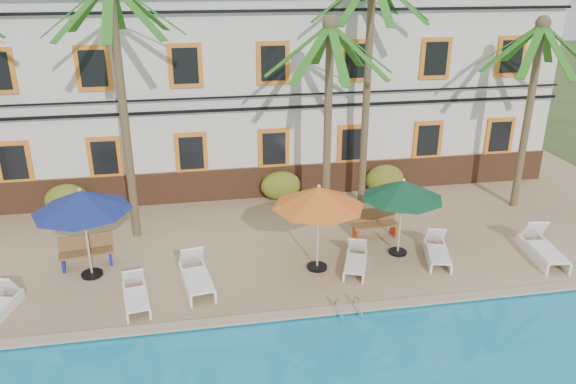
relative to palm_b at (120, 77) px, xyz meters
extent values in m
plane|color=#384C23|center=(3.41, -4.45, -5.38)|extent=(100.00, 100.00, 0.00)
cube|color=tan|center=(3.41, 0.55, -5.26)|extent=(30.00, 12.00, 0.25)
cube|color=tan|center=(3.41, -5.35, -5.10)|extent=(30.00, 0.35, 0.06)
cube|color=silver|center=(3.41, 5.55, -0.13)|extent=(25.00, 6.00, 10.00)
cube|color=brown|center=(3.41, 2.49, -4.53)|extent=(25.00, 0.12, 1.20)
cube|color=orange|center=(-4.09, 2.50, -3.23)|extent=(1.15, 0.10, 1.50)
cube|color=black|center=(-4.09, 2.45, -3.23)|extent=(0.85, 0.04, 1.20)
cube|color=orange|center=(-1.09, 2.50, -3.23)|extent=(1.15, 0.10, 1.50)
cube|color=black|center=(-1.09, 2.45, -3.23)|extent=(0.85, 0.04, 1.20)
cube|color=orange|center=(1.91, 2.50, -3.23)|extent=(1.15, 0.10, 1.50)
cube|color=black|center=(1.91, 2.45, -3.23)|extent=(0.85, 0.04, 1.20)
cube|color=orange|center=(4.91, 2.50, -3.23)|extent=(1.15, 0.10, 1.50)
cube|color=black|center=(4.91, 2.45, -3.23)|extent=(0.85, 0.04, 1.20)
cube|color=orange|center=(7.91, 2.50, -3.23)|extent=(1.15, 0.10, 1.50)
cube|color=black|center=(7.91, 2.45, -3.23)|extent=(0.85, 0.04, 1.20)
cube|color=orange|center=(10.91, 2.50, -3.23)|extent=(1.15, 0.10, 1.50)
cube|color=black|center=(10.91, 2.45, -3.23)|extent=(0.85, 0.04, 1.20)
cube|color=orange|center=(13.91, 2.50, -3.23)|extent=(1.15, 0.10, 1.50)
cube|color=black|center=(13.91, 2.45, -3.23)|extent=(0.85, 0.04, 1.20)
cube|color=orange|center=(-1.09, 2.50, -0.13)|extent=(1.15, 0.10, 1.50)
cube|color=black|center=(-1.09, 2.45, -0.13)|extent=(0.85, 0.04, 1.20)
cube|color=orange|center=(1.91, 2.50, -0.13)|extent=(1.15, 0.10, 1.50)
cube|color=black|center=(1.91, 2.45, -0.13)|extent=(0.85, 0.04, 1.20)
cube|color=orange|center=(4.91, 2.50, -0.13)|extent=(1.15, 0.10, 1.50)
cube|color=black|center=(4.91, 2.45, -0.13)|extent=(0.85, 0.04, 1.20)
cube|color=orange|center=(7.91, 2.50, -0.13)|extent=(1.15, 0.10, 1.50)
cube|color=black|center=(7.91, 2.45, -0.13)|extent=(0.85, 0.04, 1.20)
cube|color=orange|center=(10.91, 2.50, -0.13)|extent=(1.15, 0.10, 1.50)
cube|color=black|center=(10.91, 2.45, -0.13)|extent=(0.85, 0.04, 1.20)
cube|color=orange|center=(13.91, 2.50, -0.13)|extent=(1.15, 0.10, 1.50)
cube|color=black|center=(13.91, 2.45, -0.13)|extent=(0.85, 0.04, 1.20)
cube|color=black|center=(3.41, 2.35, -1.68)|extent=(25.00, 0.08, 0.10)
cube|color=black|center=(3.41, 2.35, -1.23)|extent=(25.00, 0.08, 0.06)
cube|color=black|center=(3.41, 2.35, 1.62)|extent=(25.00, 0.08, 0.10)
cylinder|color=brown|center=(0.00, 0.00, -1.24)|extent=(0.26, 0.26, 7.79)
cube|color=#236A19|center=(0.00, 1.00, 1.90)|extent=(0.28, 2.01, 1.53)
cube|color=#236A19|center=(-0.71, 0.71, 1.90)|extent=(1.62, 1.62, 1.53)
cube|color=#236A19|center=(-1.00, 0.00, 1.90)|extent=(2.01, 0.28, 1.53)
cube|color=#236A19|center=(-0.71, -0.71, 1.90)|extent=(1.62, 1.62, 1.53)
cube|color=#236A19|center=(0.00, -1.00, 1.90)|extent=(0.28, 2.01, 1.53)
cube|color=#236A19|center=(0.71, -0.71, 1.90)|extent=(1.62, 1.62, 1.53)
cube|color=#236A19|center=(1.00, 0.00, 1.90)|extent=(2.01, 0.28, 1.53)
cube|color=#236A19|center=(0.71, 0.71, 1.90)|extent=(1.62, 1.62, 1.53)
cylinder|color=brown|center=(6.23, -0.22, -1.86)|extent=(0.26, 0.26, 6.55)
sphere|color=brown|center=(6.23, -0.22, 1.42)|extent=(0.50, 0.50, 0.50)
cube|color=#236A19|center=(6.23, 0.78, 0.67)|extent=(0.28, 2.01, 1.53)
cube|color=#236A19|center=(5.53, 0.49, 0.67)|extent=(1.62, 1.62, 1.53)
cube|color=#236A19|center=(5.24, -0.22, 0.67)|extent=(2.01, 0.28, 1.53)
cube|color=#236A19|center=(5.53, -0.92, 0.67)|extent=(1.62, 1.62, 1.53)
cube|color=#236A19|center=(6.23, -1.22, 0.67)|extent=(0.28, 2.01, 1.53)
cube|color=#236A19|center=(6.94, -0.92, 0.67)|extent=(1.62, 1.62, 1.53)
cube|color=#236A19|center=(7.23, -0.22, 0.67)|extent=(2.01, 0.28, 1.53)
cube|color=#236A19|center=(6.94, 0.49, 0.67)|extent=(1.62, 1.62, 1.53)
cylinder|color=brown|center=(7.97, 1.33, -1.16)|extent=(0.26, 0.26, 7.95)
cylinder|color=brown|center=(13.40, 0.10, -1.93)|extent=(0.26, 0.26, 6.42)
sphere|color=brown|center=(13.40, 0.10, 1.28)|extent=(0.50, 0.50, 0.50)
cube|color=#236A19|center=(13.40, 1.10, 0.53)|extent=(0.28, 2.01, 1.53)
cube|color=#236A19|center=(12.70, 0.81, 0.53)|extent=(1.62, 1.62, 1.53)
cube|color=#236A19|center=(12.41, 0.10, 0.53)|extent=(2.01, 0.28, 1.53)
cube|color=#236A19|center=(12.70, -0.60, 0.53)|extent=(1.62, 1.62, 1.53)
cube|color=#236A19|center=(13.40, -0.90, 0.53)|extent=(0.28, 2.01, 1.53)
cube|color=#236A19|center=(14.11, -0.60, 0.53)|extent=(1.62, 1.62, 1.53)
cube|color=#236A19|center=(14.40, 0.10, 0.53)|extent=(2.01, 0.28, 1.53)
cube|color=#236A19|center=(14.11, 0.81, 0.53)|extent=(1.62, 1.62, 1.53)
ellipsoid|color=#1E5518|center=(-2.49, 2.15, -4.58)|extent=(1.50, 0.90, 1.10)
ellipsoid|color=#1E5518|center=(5.11, 2.15, -4.58)|extent=(1.50, 0.90, 1.10)
ellipsoid|color=#1E5518|center=(9.14, 2.15, -4.58)|extent=(1.50, 0.90, 1.10)
cylinder|color=black|center=(-1.08, -2.42, -5.09)|extent=(0.60, 0.60, 0.09)
cylinder|color=silver|center=(-1.08, -2.42, -3.86)|extent=(0.06, 0.06, 2.56)
cone|color=navy|center=(-1.08, -2.42, -2.84)|extent=(2.67, 2.67, 0.59)
sphere|color=silver|center=(-1.08, -2.42, -2.52)|extent=(0.10, 0.10, 0.10)
cylinder|color=black|center=(5.29, -3.14, -5.09)|extent=(0.58, 0.58, 0.08)
cylinder|color=silver|center=(5.29, -3.14, -3.88)|extent=(0.06, 0.06, 2.50)
cone|color=orange|center=(5.29, -3.14, -2.89)|extent=(2.61, 2.61, 0.57)
sphere|color=silver|center=(5.29, -3.14, -2.58)|extent=(0.10, 0.10, 0.10)
cylinder|color=black|center=(7.92, -2.68, -5.10)|extent=(0.55, 0.55, 0.08)
cylinder|color=silver|center=(7.92, -2.68, -3.97)|extent=(0.06, 0.06, 2.34)
cone|color=#0F4329|center=(7.92, -2.68, -3.04)|extent=(2.43, 2.43, 0.54)
sphere|color=silver|center=(7.92, -2.68, -2.75)|extent=(0.10, 0.10, 0.10)
cube|color=white|center=(-3.02, -3.48, -4.61)|extent=(0.68, 0.60, 0.62)
cube|color=white|center=(-2.91, -4.15, -4.99)|extent=(0.53, 1.73, 0.29)
cube|color=white|center=(0.30, -4.36, -4.85)|extent=(0.72, 1.24, 0.05)
cube|color=white|center=(0.18, -3.56, -4.64)|extent=(0.60, 0.51, 0.58)
cube|color=white|center=(0.00, -4.18, -5.00)|extent=(0.31, 1.66, 0.27)
cube|color=white|center=(0.53, -4.09, -5.00)|extent=(0.31, 1.66, 0.27)
cube|color=white|center=(1.87, -3.80, -4.79)|extent=(0.85, 1.47, 0.06)
cube|color=white|center=(1.72, -2.85, -4.55)|extent=(0.71, 0.60, 0.69)
cube|color=white|center=(1.51, -3.58, -4.97)|extent=(0.37, 1.96, 0.32)
cube|color=white|center=(2.15, -3.48, -4.97)|extent=(0.37, 1.96, 0.32)
cube|color=white|center=(6.29, -3.58, -4.85)|extent=(0.90, 1.26, 0.05)
cube|color=white|center=(6.57, -2.83, -4.65)|extent=(0.65, 0.58, 0.57)
cube|color=white|center=(6.12, -3.28, -5.00)|extent=(0.63, 1.55, 0.27)
cube|color=white|center=(6.62, -3.47, -5.00)|extent=(0.63, 1.55, 0.27)
cube|color=white|center=(8.85, -3.49, -4.83)|extent=(0.88, 1.33, 0.06)
cube|color=white|center=(9.09, -2.68, -4.62)|extent=(0.67, 0.59, 0.61)
cube|color=white|center=(8.65, -3.19, -4.99)|extent=(0.53, 1.69, 0.28)
cube|color=white|center=(9.19, -3.34, -4.99)|extent=(0.53, 1.69, 0.28)
cube|color=white|center=(12.02, -4.01, -4.78)|extent=(0.84, 1.51, 0.07)
cube|color=white|center=(12.15, -3.03, -4.53)|extent=(0.73, 0.61, 0.72)
cube|color=white|center=(11.73, -3.69, -4.97)|extent=(0.33, 2.03, 0.33)
cube|color=white|center=(12.38, -3.78, -4.97)|extent=(0.33, 2.03, 0.33)
cube|color=olive|center=(-1.27, -1.85, -4.70)|extent=(1.55, 0.67, 0.06)
cube|color=olive|center=(-1.31, -1.64, -4.43)|extent=(1.49, 0.29, 0.45)
cube|color=navy|center=(-1.92, -1.95, -4.93)|extent=(0.15, 0.46, 0.40)
cube|color=navy|center=(-0.63, -1.75, -4.93)|extent=(0.15, 0.46, 0.40)
cube|color=olive|center=(7.57, -1.50, -4.70)|extent=(1.52, 0.54, 0.06)
cube|color=olive|center=(7.55, -1.28, -4.43)|extent=(1.50, 0.15, 0.45)
cube|color=#C03C15|center=(6.92, -1.54, -4.93)|extent=(0.11, 0.45, 0.40)
cube|color=#C03C15|center=(8.22, -1.46, -4.93)|extent=(0.11, 0.45, 0.40)
torus|color=silver|center=(5.32, -5.45, -5.13)|extent=(0.04, 0.74, 0.74)
torus|color=silver|center=(5.82, -5.45, -5.13)|extent=(0.04, 0.74, 0.74)
camera|label=1|loc=(1.96, -17.02, 3.01)|focal=35.00mm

